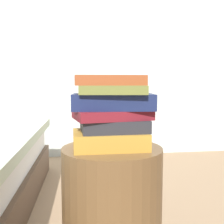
{
  "coord_description": "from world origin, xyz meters",
  "views": [
    {
      "loc": [
        -0.15,
        -1.03,
        0.78
      ],
      "look_at": [
        0.0,
        0.0,
        0.67
      ],
      "focal_mm": 46.14,
      "sensor_mm": 36.0,
      "label": 1
    }
  ],
  "objects_px": {
    "book_ochre": "(110,140)",
    "book_maroon": "(110,114)",
    "book_rust": "(109,80)",
    "book_charcoal": "(114,125)",
    "book_olive": "(113,90)",
    "side_table": "(112,217)",
    "book_navy": "(113,102)"
  },
  "relations": [
    {
      "from": "book_ochre",
      "to": "book_charcoal",
      "type": "relative_size",
      "value": 1.12
    },
    {
      "from": "side_table",
      "to": "book_olive",
      "type": "bearing_deg",
      "value": 57.1
    },
    {
      "from": "side_table",
      "to": "book_charcoal",
      "type": "height_order",
      "value": "book_charcoal"
    },
    {
      "from": "book_navy",
      "to": "book_olive",
      "type": "relative_size",
      "value": 1.26
    },
    {
      "from": "book_rust",
      "to": "book_maroon",
      "type": "bearing_deg",
      "value": 7.55
    },
    {
      "from": "book_olive",
      "to": "side_table",
      "type": "bearing_deg",
      "value": -115.3
    },
    {
      "from": "book_rust",
      "to": "book_navy",
      "type": "bearing_deg",
      "value": -1.67
    },
    {
      "from": "book_olive",
      "to": "book_ochre",
      "type": "bearing_deg",
      "value": -132.94
    },
    {
      "from": "book_rust",
      "to": "side_table",
      "type": "bearing_deg",
      "value": -34.78
    },
    {
      "from": "book_charcoal",
      "to": "book_maroon",
      "type": "bearing_deg",
      "value": 133.99
    },
    {
      "from": "book_charcoal",
      "to": "book_navy",
      "type": "distance_m",
      "value": 0.09
    },
    {
      "from": "book_navy",
      "to": "book_rust",
      "type": "xyz_separation_m",
      "value": [
        -0.02,
        0.0,
        0.08
      ]
    },
    {
      "from": "side_table",
      "to": "book_maroon",
      "type": "xyz_separation_m",
      "value": [
        -0.0,
        0.01,
        0.39
      ]
    },
    {
      "from": "book_ochre",
      "to": "book_olive",
      "type": "relative_size",
      "value": 1.14
    },
    {
      "from": "side_table",
      "to": "book_charcoal",
      "type": "distance_m",
      "value": 0.35
    },
    {
      "from": "book_ochre",
      "to": "book_maroon",
      "type": "distance_m",
      "value": 0.09
    },
    {
      "from": "book_rust",
      "to": "book_ochre",
      "type": "bearing_deg",
      "value": -78.3
    },
    {
      "from": "side_table",
      "to": "book_maroon",
      "type": "height_order",
      "value": "book_maroon"
    },
    {
      "from": "book_ochre",
      "to": "book_navy",
      "type": "height_order",
      "value": "book_navy"
    },
    {
      "from": "book_charcoal",
      "to": "book_olive",
      "type": "distance_m",
      "value": 0.13
    },
    {
      "from": "book_olive",
      "to": "book_maroon",
      "type": "bearing_deg",
      "value": -168.86
    },
    {
      "from": "book_navy",
      "to": "book_rust",
      "type": "distance_m",
      "value": 0.08
    },
    {
      "from": "book_ochre",
      "to": "book_navy",
      "type": "distance_m",
      "value": 0.14
    },
    {
      "from": "book_charcoal",
      "to": "book_rust",
      "type": "bearing_deg",
      "value": 146.03
    },
    {
      "from": "book_ochre",
      "to": "book_rust",
      "type": "height_order",
      "value": "book_rust"
    },
    {
      "from": "book_maroon",
      "to": "book_rust",
      "type": "xyz_separation_m",
      "value": [
        -0.01,
        -0.0,
        0.12
      ]
    },
    {
      "from": "book_maroon",
      "to": "book_navy",
      "type": "distance_m",
      "value": 0.05
    },
    {
      "from": "book_charcoal",
      "to": "book_olive",
      "type": "bearing_deg",
      "value": 96.04
    },
    {
      "from": "book_maroon",
      "to": "book_rust",
      "type": "height_order",
      "value": "book_rust"
    },
    {
      "from": "side_table",
      "to": "book_ochre",
      "type": "xyz_separation_m",
      "value": [
        -0.01,
        -0.0,
        0.3
      ]
    },
    {
      "from": "book_olive",
      "to": "book_rust",
      "type": "distance_m",
      "value": 0.04
    },
    {
      "from": "book_ochre",
      "to": "book_olive",
      "type": "bearing_deg",
      "value": 39.31
    }
  ]
}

